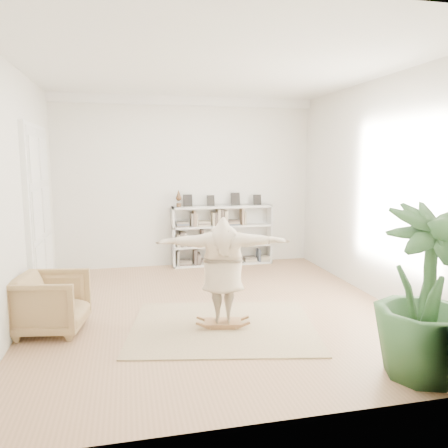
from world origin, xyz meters
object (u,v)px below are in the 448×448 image
at_px(armchair, 52,303).
at_px(rocker_board, 223,323).
at_px(houseplant, 426,293).
at_px(person, 223,267).
at_px(bookshelf, 222,236).

bearing_deg(armchair, rocker_board, -89.33).
relative_size(armchair, houseplant, 0.47).
height_order(rocker_board, person, person).
height_order(rocker_board, houseplant, houseplant).
bearing_deg(armchair, houseplant, -108.26).
height_order(bookshelf, houseplant, houseplant).
height_order(armchair, rocker_board, armchair).
bearing_deg(rocker_board, houseplant, -34.27).
distance_m(bookshelf, rocker_board, 3.70).
bearing_deg(rocker_board, person, -66.73).
distance_m(rocker_board, person, 0.79).
distance_m(bookshelf, armchair, 4.43).
relative_size(bookshelf, armchair, 2.52).
xyz_separation_m(rocker_board, person, (0.00, -0.00, 0.79)).
distance_m(armchair, rocker_board, 2.32).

